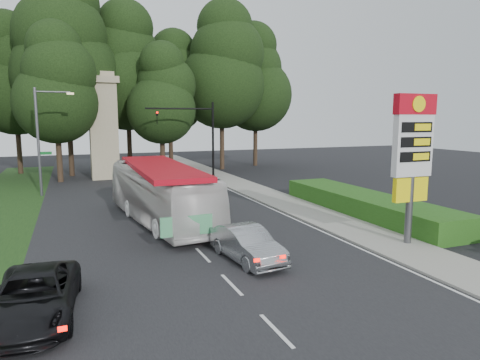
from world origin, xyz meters
name	(u,v)px	position (x,y,z in m)	size (l,w,h in m)	color
ground	(237,291)	(0.00, 0.00, 0.00)	(120.00, 120.00, 0.00)	black
road_surface	(164,216)	(0.00, 12.00, 0.01)	(14.00, 80.00, 0.02)	black
sidewalk_right	(290,204)	(8.50, 12.00, 0.06)	(3.00, 80.00, 0.12)	gray
hedge	(365,204)	(11.50, 8.00, 0.60)	(3.00, 14.00, 1.20)	#235015
gas_station_pylon	(413,149)	(9.20, 1.99, 4.45)	(2.10, 0.45, 6.85)	#59595E
traffic_signal_mast	(199,131)	(5.68, 24.00, 4.67)	(6.10, 0.35, 7.20)	black
streetlight_signs	(41,137)	(-6.99, 22.01, 4.44)	(2.75, 0.98, 8.00)	#59595E
monument	(103,125)	(-2.00, 30.00, 5.10)	(3.00, 3.00, 10.05)	tan
tree_west_near	(14,76)	(-10.00, 37.00, 10.02)	(8.40, 8.40, 16.50)	#2D2116
tree_center_left	(65,53)	(-5.00, 33.00, 12.02)	(10.08, 10.08, 19.80)	#2D2116
tree_center_right	(127,68)	(1.00, 35.00, 11.02)	(9.24, 9.24, 18.15)	#2D2116
tree_east_near	(169,84)	(6.00, 37.00, 9.68)	(8.12, 8.12, 15.95)	#2D2116
tree_east_mid	(222,67)	(11.00, 33.00, 11.35)	(9.52, 9.52, 18.70)	#2D2116
tree_far_east	(256,79)	(16.00, 35.00, 10.35)	(8.68, 8.68, 17.05)	#2D2116
tree_monument_left	(55,85)	(-6.00, 29.00, 8.68)	(7.28, 7.28, 14.30)	#2D2116
tree_monument_right	(161,95)	(3.50, 29.50, 8.01)	(6.72, 6.72, 13.20)	#2D2116
transit_bus	(161,194)	(-0.47, 10.49, 1.62)	(2.72, 11.63, 3.24)	white
sedan_silver	(247,244)	(1.50, 2.72, 0.70)	(1.49, 4.27, 1.41)	#96999D
suv_charcoal	(34,296)	(-6.20, 0.25, 0.69)	(2.29, 4.96, 1.38)	black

